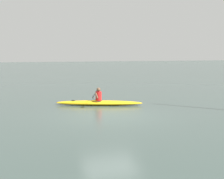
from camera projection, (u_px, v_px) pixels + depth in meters
name	position (u px, v px, depth m)	size (l,w,h in m)	color
ground_plane	(111.00, 116.00, 13.52)	(160.00, 160.00, 0.00)	#384742
kayak	(99.00, 103.00, 16.26)	(4.62, 2.16, 0.26)	#EAB214
kayaker	(98.00, 95.00, 16.21)	(0.85, 2.34, 0.70)	red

